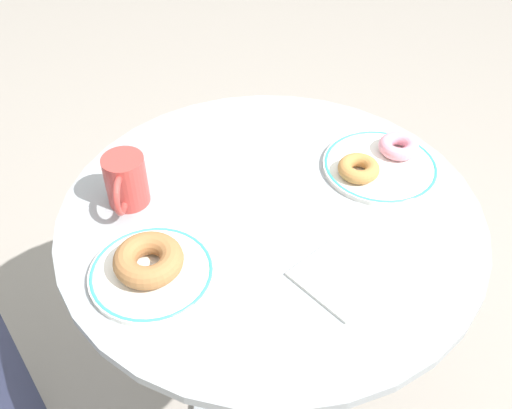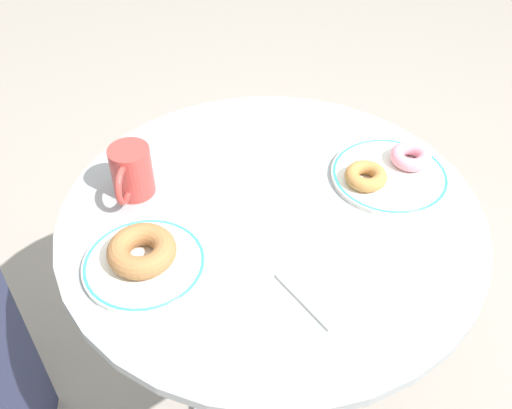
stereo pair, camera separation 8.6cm
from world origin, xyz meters
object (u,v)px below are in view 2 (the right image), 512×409
(plate_right, at_px, (389,175))
(cafe_table, at_px, (270,290))
(coffee_mug, at_px, (131,172))
(paper_napkin, at_px, (336,281))
(plate_left, at_px, (144,264))
(donut_old_fashioned, at_px, (366,176))
(donut_pink_frosted, at_px, (411,157))
(donut_cinnamon, at_px, (142,251))

(plate_right, bearing_deg, cafe_table, 172.60)
(cafe_table, xyz_separation_m, coffee_mug, (-0.19, 0.18, 0.27))
(plate_right, bearing_deg, paper_napkin, -146.84)
(coffee_mug, bearing_deg, paper_napkin, -62.00)
(plate_left, height_order, donut_old_fashioned, donut_old_fashioned)
(cafe_table, height_order, donut_pink_frosted, donut_pink_frosted)
(donut_pink_frosted, height_order, donut_old_fashioned, same)
(donut_old_fashioned, bearing_deg, paper_napkin, -138.66)
(donut_old_fashioned, bearing_deg, cafe_table, 172.12)
(plate_right, xyz_separation_m, paper_napkin, (-0.24, -0.16, -0.00))
(cafe_table, relative_size, coffee_mug, 7.34)
(plate_right, relative_size, paper_napkin, 1.65)
(plate_right, bearing_deg, coffee_mug, 154.26)
(plate_right, bearing_deg, donut_cinnamon, 175.50)
(plate_left, xyz_separation_m, plate_right, (0.50, -0.03, 0.00))
(cafe_table, relative_size, plate_right, 3.45)
(plate_left, distance_m, donut_pink_frosted, 0.55)
(donut_old_fashioned, bearing_deg, plate_right, -5.73)
(donut_cinnamon, distance_m, coffee_mug, 0.18)
(donut_pink_frosted, bearing_deg, donut_old_fashioned, -179.15)
(cafe_table, distance_m, coffee_mug, 0.38)
(donut_cinnamon, relative_size, paper_napkin, 0.84)
(paper_napkin, distance_m, coffee_mug, 0.42)
(cafe_table, relative_size, paper_napkin, 5.69)
(donut_cinnamon, bearing_deg, plate_left, -102.25)
(cafe_table, relative_size, plate_left, 3.78)
(plate_left, bearing_deg, cafe_table, -0.10)
(plate_right, bearing_deg, donut_pink_frosted, 7.44)
(cafe_table, height_order, donut_cinnamon, donut_cinnamon)
(donut_cinnamon, xyz_separation_m, donut_old_fashioned, (0.44, -0.03, -0.01))
(plate_left, distance_m, donut_old_fashioned, 0.44)
(donut_cinnamon, distance_m, paper_napkin, 0.32)
(cafe_table, distance_m, donut_old_fashioned, 0.31)
(cafe_table, bearing_deg, paper_napkin, -88.54)
(donut_cinnamon, distance_m, donut_old_fashioned, 0.44)
(paper_napkin, bearing_deg, coffee_mug, 118.00)
(donut_pink_frosted, bearing_deg, coffee_mug, 157.56)
(donut_old_fashioned, xyz_separation_m, coffee_mug, (-0.39, 0.21, 0.02))
(donut_pink_frosted, distance_m, paper_napkin, 0.34)
(plate_left, relative_size, donut_pink_frosted, 2.56)
(donut_old_fashioned, height_order, paper_napkin, donut_old_fashioned)
(paper_napkin, height_order, coffee_mug, coffee_mug)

